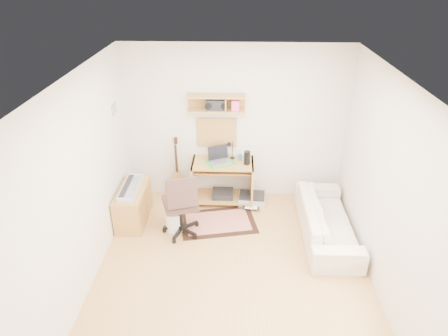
{
  "coord_description": "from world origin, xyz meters",
  "views": [
    {
      "loc": [
        0.03,
        -4.1,
        3.72
      ],
      "look_at": [
        -0.15,
        1.05,
        1.0
      ],
      "focal_mm": 32.28,
      "sensor_mm": 36.0,
      "label": 1
    }
  ],
  "objects_px": {
    "task_chair": "(180,203)",
    "printer": "(252,199)",
    "sofa": "(328,215)",
    "cabinet": "(133,205)",
    "desk": "(223,182)"
  },
  "relations": [
    {
      "from": "task_chair",
      "to": "cabinet",
      "type": "relative_size",
      "value": 1.17
    },
    {
      "from": "task_chair",
      "to": "cabinet",
      "type": "bearing_deg",
      "value": 139.98
    },
    {
      "from": "cabinet",
      "to": "printer",
      "type": "xyz_separation_m",
      "value": [
        1.88,
        0.53,
        -0.19
      ]
    },
    {
      "from": "desk",
      "to": "sofa",
      "type": "xyz_separation_m",
      "value": [
        1.57,
        -0.88,
        -0.02
      ]
    },
    {
      "from": "desk",
      "to": "task_chair",
      "type": "bearing_deg",
      "value": -123.28
    },
    {
      "from": "desk",
      "to": "cabinet",
      "type": "height_order",
      "value": "desk"
    },
    {
      "from": "printer",
      "to": "sofa",
      "type": "height_order",
      "value": "sofa"
    },
    {
      "from": "task_chair",
      "to": "printer",
      "type": "bearing_deg",
      "value": 19.72
    },
    {
      "from": "task_chair",
      "to": "printer",
      "type": "distance_m",
      "value": 1.44
    },
    {
      "from": "task_chair",
      "to": "cabinet",
      "type": "xyz_separation_m",
      "value": [
        -0.8,
        0.32,
        -0.25
      ]
    },
    {
      "from": "desk",
      "to": "cabinet",
      "type": "bearing_deg",
      "value": -157.26
    },
    {
      "from": "cabinet",
      "to": "desk",
      "type": "bearing_deg",
      "value": 22.74
    },
    {
      "from": "task_chair",
      "to": "printer",
      "type": "xyz_separation_m",
      "value": [
        1.08,
        0.85,
        -0.44
      ]
    },
    {
      "from": "task_chair",
      "to": "sofa",
      "type": "bearing_deg",
      "value": -17.96
    },
    {
      "from": "desk",
      "to": "task_chair",
      "type": "xyz_separation_m",
      "value": [
        -0.59,
        -0.9,
        0.15
      ]
    }
  ]
}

